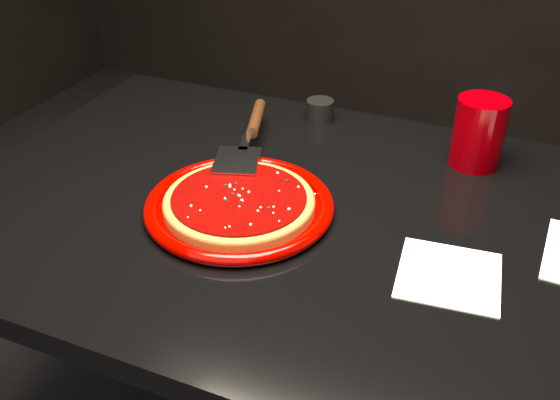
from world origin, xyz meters
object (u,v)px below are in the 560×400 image
(table, at_px, (299,365))
(plate, at_px, (239,206))
(ramekin, at_px, (320,110))
(cup, at_px, (479,133))
(pizza_server, at_px, (248,135))

(table, relative_size, plate, 3.84)
(table, bearing_deg, ramekin, 105.23)
(table, height_order, cup, cup)
(table, height_order, pizza_server, pizza_server)
(pizza_server, xyz_separation_m, cup, (0.40, 0.13, 0.02))
(pizza_server, bearing_deg, table, -57.32)
(table, xyz_separation_m, ramekin, (-0.09, 0.33, 0.40))
(cup, bearing_deg, plate, -136.38)
(cup, bearing_deg, table, -131.99)
(ramekin, bearing_deg, table, -74.77)
(pizza_server, relative_size, cup, 2.58)
(plate, relative_size, cup, 2.42)
(plate, relative_size, ramekin, 5.42)
(table, xyz_separation_m, plate, (-0.09, -0.05, 0.39))
(plate, xyz_separation_m, pizza_server, (-0.07, 0.19, 0.03))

